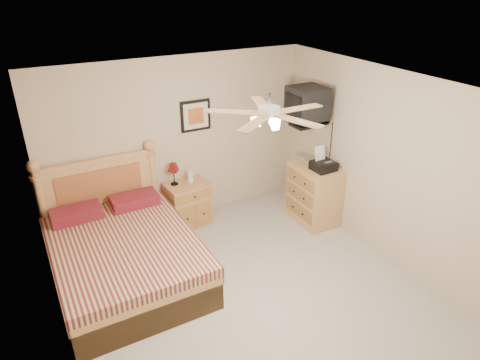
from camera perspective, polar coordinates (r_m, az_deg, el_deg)
name	(u,v)px	position (r m, az deg, el deg)	size (l,w,h in m)	color
floor	(254,301)	(5.27, 1.90, -15.81)	(4.50, 4.50, 0.00)	#A09B90
ceiling	(258,93)	(4.05, 2.43, 11.51)	(4.00, 4.50, 0.04)	white
wall_back	(179,142)	(6.38, -8.11, 5.03)	(4.00, 0.04, 2.50)	#BDA88B
wall_left	(55,265)	(4.06, -23.48, -10.37)	(0.04, 4.50, 2.50)	#BDA88B
wall_right	(393,172)	(5.71, 19.78, 1.04)	(0.04, 4.50, 2.50)	#BDA88B
bed	(122,232)	(5.36, -15.50, -6.72)	(1.64, 2.15, 1.39)	tan
nightstand	(188,204)	(6.56, -6.95, -3.13)	(0.62, 0.47, 0.67)	#AC6B38
table_lamp	(174,174)	(6.34, -8.83, 0.82)	(0.18, 0.18, 0.34)	#611110
lotion_bottle	(190,175)	(6.39, -6.63, 0.66)	(0.09, 0.09, 0.24)	silver
framed_picture	(195,116)	(6.34, -5.95, 8.53)	(0.46, 0.04, 0.46)	black
dresser	(314,194)	(6.64, 9.83, -1.81)	(0.53, 0.77, 0.91)	tan
fax_machine	(324,159)	(6.29, 11.14, 2.72)	(0.32, 0.34, 0.34)	black
magazine_lower	(300,159)	(6.63, 8.06, 2.78)	(0.22, 0.30, 0.03)	tan
magazine_upper	(301,157)	(6.63, 8.12, 3.00)	(0.19, 0.26, 0.02)	gray
wall_tv	(316,105)	(6.26, 10.04, 9.88)	(0.56, 0.46, 0.58)	black
ceiling_fan	(269,113)	(3.93, 3.89, 8.86)	(1.14, 1.14, 0.28)	silver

